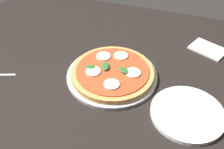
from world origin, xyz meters
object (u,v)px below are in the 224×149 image
at_px(serving_tray, 112,75).
at_px(plate_white, 187,113).
at_px(napkin, 208,49).
at_px(dining_table, 106,85).
at_px(pizza, 112,72).

bearing_deg(serving_tray, plate_white, -18.62).
relative_size(serving_tray, plate_white, 1.41).
bearing_deg(serving_tray, napkin, 41.28).
height_order(serving_tray, napkin, serving_tray).
bearing_deg(dining_table, napkin, 32.69).
distance_m(dining_table, serving_tray, 0.12).
relative_size(serving_tray, napkin, 2.41).
relative_size(dining_table, napkin, 10.24).
relative_size(dining_table, pizza, 4.70).
bearing_deg(pizza, serving_tray, 140.49).
relative_size(dining_table, serving_tray, 4.25).
height_order(dining_table, plate_white, plate_white).
distance_m(serving_tray, pizza, 0.02).
xyz_separation_m(serving_tray, napkin, (0.31, 0.27, -0.00)).
bearing_deg(pizza, plate_white, -18.41).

